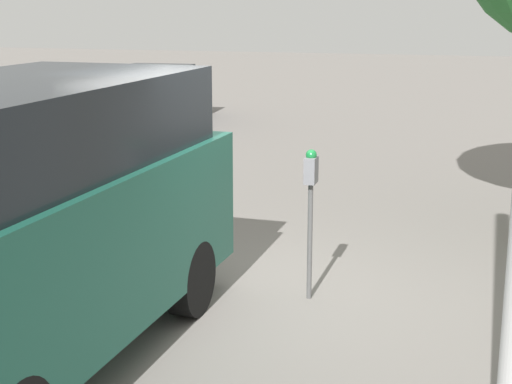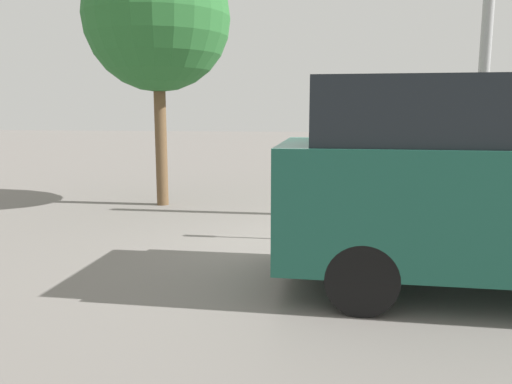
% 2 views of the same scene
% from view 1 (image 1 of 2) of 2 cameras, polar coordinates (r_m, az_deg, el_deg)
% --- Properties ---
extents(ground_plane, '(80.00, 80.00, 0.00)m').
position_cam_1_polar(ground_plane, '(7.98, -1.31, -7.96)').
color(ground_plane, slate).
extents(parking_meter_near, '(0.20, 0.11, 1.54)m').
position_cam_1_polar(parking_meter_near, '(7.74, 4.00, 0.15)').
color(parking_meter_near, '#4C4C4C').
rests_on(parking_meter_near, ground).
extents(parked_van, '(4.76, 2.17, 2.34)m').
position_cam_1_polar(parked_van, '(6.52, -17.18, -1.84)').
color(parked_van, '#195142').
rests_on(parked_van, ground).
extents(car_distant, '(4.24, 2.07, 1.41)m').
position_cam_1_polar(car_distant, '(19.85, -7.50, 7.14)').
color(car_distant, '#2D478C').
rests_on(car_distant, ground).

